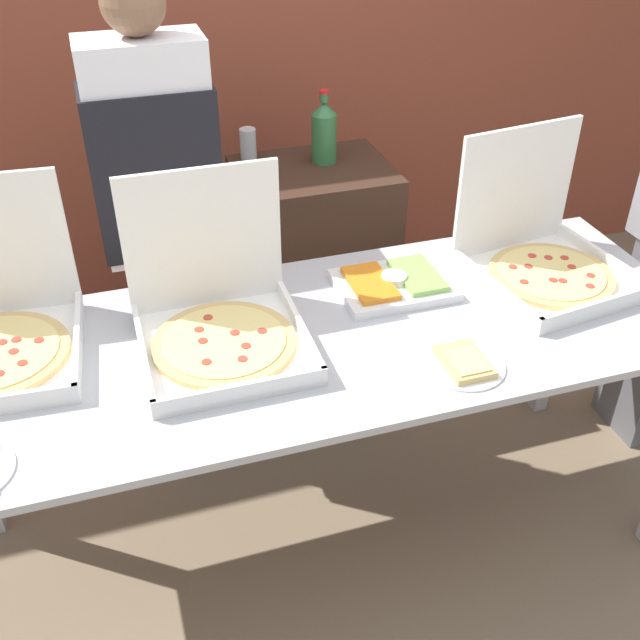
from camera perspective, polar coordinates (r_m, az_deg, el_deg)
name	(u,v)px	position (r m, az deg, el deg)	size (l,w,h in m)	color
ground_plane	(320,533)	(2.86, 0.00, -15.93)	(16.00, 16.00, 0.00)	#847056
brick_wall_behind	(204,27)	(3.57, -8.82, 21.19)	(10.00, 0.06, 2.80)	brown
buffet_table	(320,361)	(2.30, 0.00, -3.12)	(2.36, 0.87, 0.90)	#B7BABF
pizza_box_near_left	(542,253)	(2.59, 16.55, 4.90)	(0.52, 0.53, 0.46)	white
pizza_box_far_left	(219,317)	(2.18, -7.71, 0.23)	(0.47, 0.49, 0.47)	white
paper_plate_front_center	(464,363)	(2.14, 10.94, -3.25)	(0.23, 0.23, 0.03)	white
veggie_tray	(394,283)	(2.44, 5.64, 2.79)	(0.37, 0.28, 0.05)	white
sideboard_podium	(314,278)	(3.25, -0.45, 3.18)	(0.62, 0.47, 1.02)	#382319
soda_bottle	(324,131)	(3.03, 0.31, 14.18)	(0.10, 0.10, 0.29)	#2D6638
soda_can_silver	(248,143)	(3.10, -5.51, 13.24)	(0.07, 0.07, 0.12)	silver
person_server_vest	(161,210)	(2.72, -12.05, 8.16)	(0.42, 0.24, 1.82)	black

